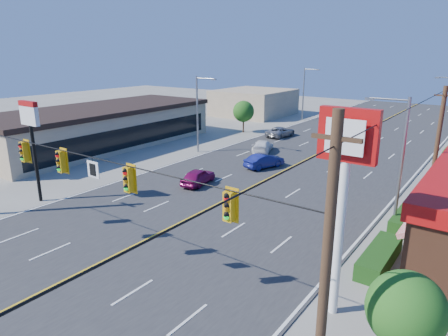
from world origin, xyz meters
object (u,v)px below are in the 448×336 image
Objects in this scene: signal_span at (76,176)px; car_blue at (264,161)px; kfc_pylon at (345,173)px; car_white at (263,147)px; pizza_hut_sign at (31,130)px; car_magenta at (198,177)px; car_silver at (281,132)px.

car_blue is (-1.96, 20.78, -4.24)m from signal_span.
car_blue is at bearing 127.94° from kfc_pylon.
car_white is (-16.28, 21.93, -5.42)m from kfc_pylon.
pizza_hut_sign is 23.12m from car_white.
car_magenta is 0.95× the size of car_blue.
car_blue is at bearing -114.51° from car_magenta.
pizza_hut_sign is at bearing 43.97° from car_magenta.
car_blue is (8.92, 16.78, -4.53)m from pizza_hut_sign.
car_white is (5.72, 21.93, -4.56)m from pizza_hut_sign.
signal_span reaches higher than car_silver.
pizza_hut_sign reaches higher than car_magenta.
kfc_pylon is 21.95m from car_blue.
kfc_pylon reaches higher than pizza_hut_sign.
kfc_pylon reaches higher than car_magenta.
car_silver is (-3.45, 20.62, -0.01)m from car_magenta.
signal_span reaches higher than car_magenta.
car_silver is (-18.46, 30.11, -5.41)m from kfc_pylon.
car_white is (-1.26, 12.44, -0.01)m from car_magenta.
car_blue reaches higher than car_silver.
pizza_hut_sign is 19.54m from car_blue.
signal_span is 3.55× the size of pizza_hut_sign.
signal_span is at bearing 81.45° from car_white.
car_magenta reaches higher than car_silver.
car_blue is (1.93, 7.29, 0.01)m from car_magenta.
car_silver is (-2.19, 8.18, 0.01)m from car_white.
signal_span is 5.35× the size of car_silver.
car_white is at bearing -39.86° from car_blue.
signal_span is 6.50× the size of car_magenta.
signal_span reaches higher than pizza_hut_sign.
car_magenta is (-3.89, 13.49, -4.25)m from signal_span.
signal_span reaches higher than kfc_pylon.
car_silver reaches higher than car_white.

